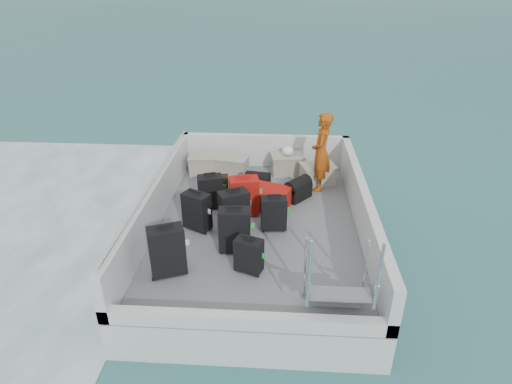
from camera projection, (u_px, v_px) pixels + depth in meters
The scene contains 23 objects.
ground at pixel (257, 252), 7.61m from camera, with size 160.00×160.00×0.00m, color #175353.
ferry_hull at pixel (257, 238), 7.48m from camera, with size 3.60×5.00×0.60m, color silver.
deck at pixel (258, 223), 7.33m from camera, with size 3.30×4.70×0.02m, color slate.
deck_fittings at pixel (278, 214), 6.85m from camera, with size 3.60×5.00×0.90m.
suitcase_0 at pixel (167, 252), 5.92m from camera, with size 0.49×0.28×0.75m, color black.
suitcase_1 at pixel (197, 212), 7.00m from camera, with size 0.44×0.25×0.66m, color black.
suitcase_2 at pixel (210, 192), 7.66m from camera, with size 0.43×0.26×0.62m, color black.
suitcase_3 at pixel (234, 231), 6.44m from camera, with size 0.47×0.27×0.71m, color black.
suitcase_4 at pixel (234, 211), 6.97m from camera, with size 0.47×0.28×0.70m, color black.
suitcase_5 at pixel (244, 197), 7.43m from camera, with size 0.50×0.30×0.69m, color #AA190D.
suitcase_6 at pixel (249, 256), 6.02m from camera, with size 0.38×0.23×0.53m, color black.
suitcase_7 at pixel (274, 214), 7.00m from camera, with size 0.42×0.24×0.59m, color black.
suitcase_8 at pixel (265, 197), 7.78m from camera, with size 0.57×0.87×0.34m, color #AA190D.
duffel_0 at pixel (214, 187), 8.18m from camera, with size 0.56×0.30×0.32m, color black, non-canonical shape.
duffel_1 at pixel (258, 184), 8.27m from camera, with size 0.46×0.30×0.32m, color black, non-canonical shape.
duffel_2 at pixel (298, 191), 8.03m from camera, with size 0.51×0.30×0.32m, color black, non-canonical shape.
crate_0 at pixel (205, 165), 9.02m from camera, with size 0.63×0.43×0.38m, color #A19D8C.
crate_1 at pixel (232, 166), 8.95m from camera, with size 0.62×0.43×0.38m, color #A19D8C.
crate_2 at pixel (287, 165), 9.02m from camera, with size 0.64×0.44×0.39m, color #A19D8C.
crate_3 at pixel (318, 175), 8.58m from camera, with size 0.62×0.43×0.38m, color #A19D8C.
yellow_bag at pixel (327, 173), 8.84m from camera, with size 0.28×0.26×0.22m, color yellow.
white_bag at pixel (288, 152), 8.88m from camera, with size 0.24×0.24×0.18m, color white.
passenger at pixel (321, 152), 8.11m from camera, with size 0.57×0.37×1.54m, color orange.
Camera 1 is at (0.37, -6.25, 4.46)m, focal length 30.00 mm.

